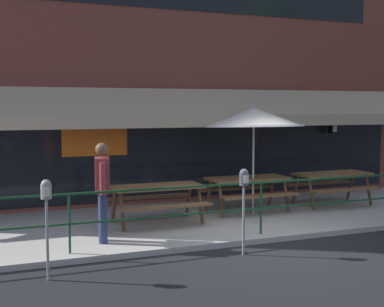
% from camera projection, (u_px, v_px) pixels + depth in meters
% --- Properties ---
extents(ground_plane, '(120.00, 120.00, 0.00)m').
position_uv_depth(ground_plane, '(269.00, 243.00, 9.50)').
color(ground_plane, black).
extents(patio_deck, '(15.00, 4.00, 0.10)m').
position_uv_depth(patio_deck, '(221.00, 219.00, 11.34)').
color(patio_deck, '#ADA89E').
rests_on(patio_deck, ground).
extents(restaurant_building, '(15.00, 1.60, 7.73)m').
position_uv_depth(restaurant_building, '(183.00, 49.00, 13.06)').
color(restaurant_building, brown).
rests_on(restaurant_building, ground).
extents(patio_railing, '(13.84, 0.04, 0.97)m').
position_uv_depth(patio_railing, '(261.00, 196.00, 9.71)').
color(patio_railing, '#194723').
rests_on(patio_railing, patio_deck).
extents(picnic_table_left, '(1.80, 1.42, 0.76)m').
position_uv_depth(picnic_table_left, '(157.00, 193.00, 10.59)').
color(picnic_table_left, brown).
rests_on(picnic_table_left, patio_deck).
extents(picnic_table_centre, '(1.80, 1.42, 0.76)m').
position_uv_depth(picnic_table_centre, '(248.00, 184.00, 11.80)').
color(picnic_table_centre, brown).
rests_on(picnic_table_centre, patio_deck).
extents(picnic_table_right, '(1.80, 1.42, 0.76)m').
position_uv_depth(picnic_table_right, '(332.00, 179.00, 12.62)').
color(picnic_table_right, brown).
rests_on(picnic_table_right, patio_deck).
extents(patio_umbrella_centre, '(2.14, 2.14, 2.38)m').
position_uv_depth(patio_umbrella_centre, '(254.00, 118.00, 11.44)').
color(patio_umbrella_centre, '#B7B2A8').
rests_on(patio_umbrella_centre, patio_deck).
extents(pedestrian_walking, '(0.31, 0.61, 1.71)m').
position_uv_depth(pedestrian_walking, '(102.00, 187.00, 9.11)').
color(pedestrian_walking, navy).
rests_on(pedestrian_walking, patio_deck).
extents(parking_meter_near, '(0.15, 0.16, 1.42)m').
position_uv_depth(parking_meter_near, '(46.00, 199.00, 7.38)').
color(parking_meter_near, gray).
rests_on(parking_meter_near, ground).
extents(parking_meter_far, '(0.15, 0.16, 1.42)m').
position_uv_depth(parking_meter_far, '(244.00, 185.00, 8.65)').
color(parking_meter_far, gray).
rests_on(parking_meter_far, ground).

